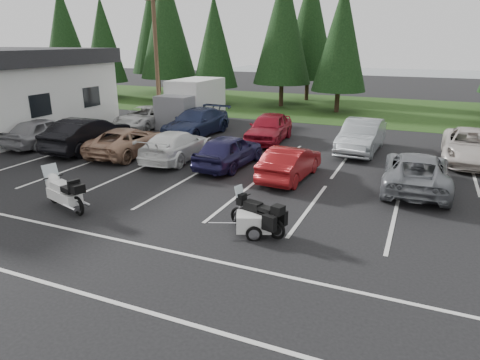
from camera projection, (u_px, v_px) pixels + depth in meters
name	position (u px, v px, depth m)	size (l,w,h in m)	color
ground	(211.00, 205.00, 14.74)	(120.00, 120.00, 0.00)	black
grass_strip	(342.00, 108.00, 35.67)	(80.00, 16.00, 0.01)	#1B3912
lake_water	(411.00, 79.00, 61.19)	(70.00, 50.00, 0.02)	slate
utility_pole	(156.00, 51.00, 27.51)	(1.60, 0.26, 9.00)	#473321
box_truck	(189.00, 103.00, 28.21)	(2.40, 5.60, 2.90)	silver
stall_markings	(235.00, 187.00, 16.48)	(32.00, 16.00, 0.01)	silver
conifer_0	(64.00, 31.00, 42.97)	(4.58, 4.58, 10.66)	#332316
conifer_1	(103.00, 40.00, 39.84)	(3.96, 3.96, 9.22)	#332316
conifer_2	(166.00, 22.00, 38.49)	(5.10, 5.10, 11.89)	#332316
conifer_3	(214.00, 42.00, 35.72)	(3.87, 3.87, 9.02)	#332316
conifer_4	(283.00, 25.00, 34.56)	(4.80, 4.80, 11.17)	#332316
conifer_5	(342.00, 37.00, 31.82)	(4.14, 4.14, 9.63)	#332316
conifer_back_a	(155.00, 21.00, 43.58)	(5.28, 5.28, 12.30)	#332316
conifer_back_b	(310.00, 24.00, 38.11)	(4.97, 4.97, 11.58)	#332316
car_near_0	(44.00, 131.00, 22.76)	(1.79, 4.45, 1.52)	#98979C
car_near_1	(88.00, 134.00, 21.80)	(1.77, 5.08, 1.67)	black
car_near_2	(128.00, 141.00, 21.01)	(2.22, 4.81, 1.34)	#A47A5F
car_near_3	(177.00, 145.00, 20.07)	(1.93, 4.74, 1.38)	white
car_near_4	(229.00, 151.00, 18.95)	(1.73, 4.30, 1.46)	#1D1A43
car_near_5	(290.00, 163.00, 17.32)	(1.42, 4.07, 1.34)	maroon
car_near_6	(417.00, 171.00, 16.11)	(2.32, 5.03, 1.40)	slate
car_far_0	(145.00, 117.00, 27.42)	(2.24, 4.85, 1.35)	silver
car_far_1	(196.00, 122.00, 25.17)	(2.17, 5.34, 1.55)	#1C2547
car_far_2	(269.00, 128.00, 23.60)	(1.87, 4.65, 1.59)	maroon
car_far_3	(362.00, 136.00, 21.46)	(1.70, 4.89, 1.61)	gray
car_far_4	(472.00, 146.00, 19.65)	(2.48, 5.37, 1.49)	beige
touring_motorcycle	(64.00, 189.00, 14.14)	(2.58, 0.79, 1.43)	white
cargo_trailer	(254.00, 224.00, 12.36)	(1.45, 0.82, 0.67)	silver
adventure_motorcycle	(257.00, 211.00, 12.41)	(2.20, 0.77, 1.34)	black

